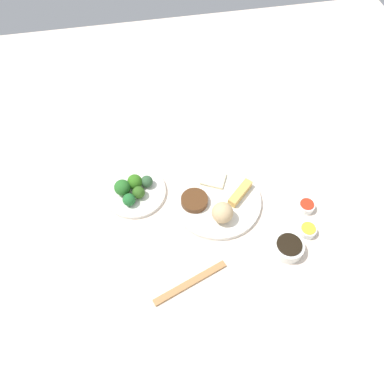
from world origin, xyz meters
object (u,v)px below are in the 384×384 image
object	(u,v)px
broccoli_plate	(135,192)
sauce_ramekin_hot_mustard	(307,231)
chopsticks_pair	(190,283)
sauce_ramekin_sweet_and_sour	(306,206)
main_plate	(217,200)
soy_sauce_bowl	(288,248)

from	to	relation	value
broccoli_plate	sauce_ramekin_hot_mustard	xyz separation A→B (m)	(0.52, -0.25, 0.01)
chopsticks_pair	sauce_ramekin_sweet_and_sour	bearing A→B (deg)	23.65
broccoli_plate	sauce_ramekin_hot_mustard	distance (m)	0.57
broccoli_plate	sauce_ramekin_hot_mustard	bearing A→B (deg)	-25.78
main_plate	sauce_ramekin_hot_mustard	world-z (taller)	sauce_ramekin_hot_mustard
broccoli_plate	sauce_ramekin_hot_mustard	size ratio (longest dim) A/B	3.83
broccoli_plate	soy_sauce_bowl	distance (m)	0.53
broccoli_plate	main_plate	bearing A→B (deg)	-17.27
main_plate	broccoli_plate	size ratio (longest dim) A/B	1.42
sauce_ramekin_sweet_and_sour	broccoli_plate	bearing A→B (deg)	163.23
soy_sauce_bowl	sauce_ramekin_hot_mustard	xyz separation A→B (m)	(0.08, 0.05, -0.01)
broccoli_plate	soy_sauce_bowl	xyz separation A→B (m)	(0.44, -0.30, 0.01)
main_plate	soy_sauce_bowl	xyz separation A→B (m)	(0.17, -0.22, 0.01)
main_plate	sauce_ramekin_sweet_and_sour	bearing A→B (deg)	-16.30
sauce_ramekin_hot_mustard	main_plate	bearing A→B (deg)	146.42
soy_sauce_bowl	sauce_ramekin_sweet_and_sour	distance (m)	0.17
broccoli_plate	soy_sauce_bowl	bearing A→B (deg)	-34.34
main_plate	soy_sauce_bowl	bearing A→B (deg)	-51.56
soy_sauce_bowl	sauce_ramekin_hot_mustard	distance (m)	0.09
main_plate	broccoli_plate	bearing A→B (deg)	162.73
sauce_ramekin_sweet_and_sour	chopsticks_pair	world-z (taller)	sauce_ramekin_sweet_and_sour
soy_sauce_bowl	chopsticks_pair	xyz separation A→B (m)	(-0.31, -0.05, -0.01)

